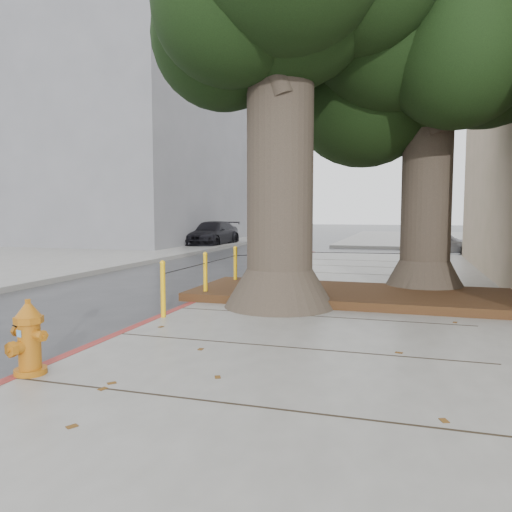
# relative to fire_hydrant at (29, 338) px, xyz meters

# --- Properties ---
(ground) EXTENTS (140.00, 140.00, 0.00)m
(ground) POSITION_rel_fire_hydrant_xyz_m (1.90, 1.85, -0.55)
(ground) COLOR #28282B
(ground) RESTS_ON ground
(sidewalk_far) EXTENTS (16.00, 20.00, 0.15)m
(sidewalk_far) POSITION_rel_fire_hydrant_xyz_m (7.90, 31.85, -0.47)
(sidewalk_far) COLOR slate
(sidewalk_far) RESTS_ON ground
(curb_red) EXTENTS (0.14, 26.00, 0.16)m
(curb_red) POSITION_rel_fire_hydrant_xyz_m (-0.10, 4.35, -0.47)
(curb_red) COLOR maroon
(curb_red) RESTS_ON ground
(planter_bed) EXTENTS (6.40, 2.60, 0.16)m
(planter_bed) POSITION_rel_fire_hydrant_xyz_m (2.80, 5.75, -0.32)
(planter_bed) COLOR black
(planter_bed) RESTS_ON sidewalk_main
(building_far_grey) EXTENTS (12.00, 16.00, 12.00)m
(building_far_grey) POSITION_rel_fire_hydrant_xyz_m (-13.10, 23.85, 5.45)
(building_far_grey) COLOR slate
(building_far_grey) RESTS_ON ground
(building_far_white) EXTENTS (12.00, 18.00, 15.00)m
(building_far_white) POSITION_rel_fire_hydrant_xyz_m (-15.10, 46.85, 6.95)
(building_far_white) COLOR silver
(building_far_white) RESTS_ON ground
(tree_near) EXTENTS (4.50, 3.80, 7.68)m
(tree_near) POSITION_rel_fire_hydrant_xyz_m (1.93, 4.67, 4.84)
(tree_near) COLOR #4C3F33
(tree_near) RESTS_ON sidewalk_main
(tree_far) EXTENTS (4.50, 3.80, 7.17)m
(tree_far) POSITION_rel_fire_hydrant_xyz_m (4.54, 7.17, 4.47)
(tree_far) COLOR #4C3F33
(tree_far) RESTS_ON sidewalk_main
(bollard_ring) EXTENTS (3.79, 5.39, 0.95)m
(bollard_ring) POSITION_rel_fire_hydrant_xyz_m (1.03, 6.22, 0.12)
(bollard_ring) COLOR yellow
(bollard_ring) RESTS_ON sidewalk_main
(fire_hydrant) EXTENTS (0.43, 0.42, 0.81)m
(fire_hydrant) POSITION_rel_fire_hydrant_xyz_m (0.00, 0.00, 0.00)
(fire_hydrant) COLOR #BD6913
(fire_hydrant) RESTS_ON sidewalk_main
(car_silver) EXTENTS (3.41, 1.58, 1.13)m
(car_silver) POSITION_rel_fire_hydrant_xyz_m (5.18, 19.24, 0.02)
(car_silver) COLOR #9B9CA0
(car_silver) RESTS_ON ground
(car_dark) EXTENTS (2.01, 4.75, 1.37)m
(car_dark) POSITION_rel_fire_hydrant_xyz_m (-6.51, 21.29, 0.14)
(car_dark) COLOR black
(car_dark) RESTS_ON ground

